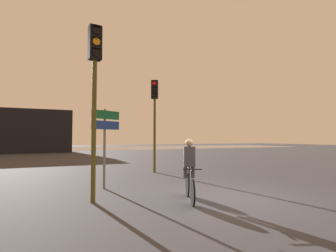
{
  "coord_description": "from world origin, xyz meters",
  "views": [
    {
      "loc": [
        -4.48,
        -5.86,
        1.64
      ],
      "look_at": [
        0.5,
        5.0,
        2.2
      ],
      "focal_mm": 28.0,
      "sensor_mm": 36.0,
      "label": 1
    }
  ],
  "objects_px": {
    "traffic_light_center": "(155,108)",
    "cyclist": "(189,169)",
    "direction_sign_post": "(105,134)",
    "traffic_light_near_left": "(95,79)"
  },
  "relations": [
    {
      "from": "traffic_light_center",
      "to": "cyclist",
      "type": "distance_m",
      "value": 6.24
    },
    {
      "from": "traffic_light_center",
      "to": "direction_sign_post",
      "type": "height_order",
      "value": "traffic_light_center"
    },
    {
      "from": "traffic_light_center",
      "to": "direction_sign_post",
      "type": "distance_m",
      "value": 4.5
    },
    {
      "from": "direction_sign_post",
      "to": "cyclist",
      "type": "distance_m",
      "value": 3.24
    },
    {
      "from": "traffic_light_near_left",
      "to": "cyclist",
      "type": "relative_size",
      "value": 2.83
    },
    {
      "from": "traffic_light_near_left",
      "to": "direction_sign_post",
      "type": "distance_m",
      "value": 2.32
    },
    {
      "from": "traffic_light_center",
      "to": "traffic_light_near_left",
      "type": "distance_m",
      "value": 6.05
    },
    {
      "from": "traffic_light_near_left",
      "to": "direction_sign_post",
      "type": "relative_size",
      "value": 1.76
    },
    {
      "from": "direction_sign_post",
      "to": "cyclist",
      "type": "xyz_separation_m",
      "value": [
        1.72,
        -2.57,
        -0.97
      ]
    },
    {
      "from": "traffic_light_near_left",
      "to": "direction_sign_post",
      "type": "xyz_separation_m",
      "value": [
        0.63,
        1.74,
        -1.38
      ]
    }
  ]
}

